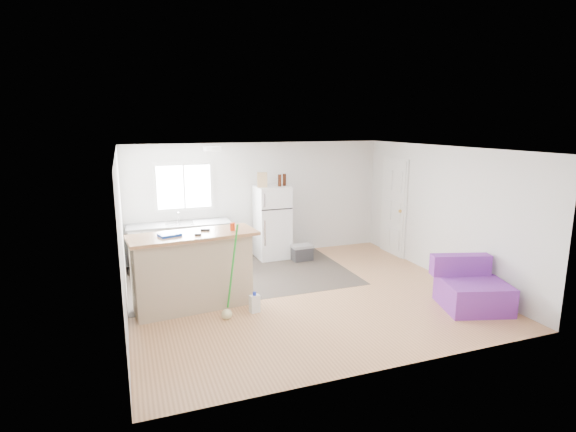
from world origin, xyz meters
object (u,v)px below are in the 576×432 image
(blue_tray, at_px, (170,235))
(bottle_left, at_px, (280,180))
(kitchen_cabinets, at_px, (180,245))
(cleaner_jug, at_px, (255,303))
(purple_seat, at_px, (471,290))
(bottle_right, at_px, (284,180))
(refrigerator, at_px, (272,222))
(mop, at_px, (228,303))
(peninsula, at_px, (192,270))
(cardboard_box, at_px, (262,180))
(red_cup, at_px, (233,227))
(cooler, at_px, (302,252))

(blue_tray, height_order, bottle_left, bottle_left)
(kitchen_cabinets, distance_m, cleaner_jug, 2.75)
(purple_seat, distance_m, cleaner_jug, 3.33)
(kitchen_cabinets, bearing_deg, blue_tray, -98.48)
(bottle_left, distance_m, bottle_right, 0.15)
(purple_seat, height_order, blue_tray, blue_tray)
(refrigerator, distance_m, purple_seat, 4.13)
(mop, xyz_separation_m, bottle_right, (1.83, 2.66, 1.41))
(refrigerator, distance_m, mop, 3.11)
(bottle_left, height_order, bottle_right, same)
(refrigerator, bearing_deg, peninsula, -134.67)
(purple_seat, bearing_deg, cardboard_box, 139.62)
(cardboard_box, distance_m, bottle_left, 0.37)
(cleaner_jug, xyz_separation_m, bottle_right, (1.41, 2.61, 1.50))
(mop, bearing_deg, peninsula, 108.15)
(red_cup, bearing_deg, blue_tray, -178.16)
(cardboard_box, bearing_deg, cooler, -26.87)
(kitchen_cabinets, distance_m, cardboard_box, 2.07)
(peninsula, xyz_separation_m, blue_tray, (-0.31, -0.04, 0.59))
(kitchen_cabinets, bearing_deg, peninsula, -90.26)
(peninsula, bearing_deg, mop, -59.87)
(kitchen_cabinets, bearing_deg, purple_seat, -40.60)
(peninsula, relative_size, cardboard_box, 6.55)
(cleaner_jug, bearing_deg, cooler, 41.49)
(cleaner_jug, bearing_deg, bottle_left, 51.59)
(purple_seat, bearing_deg, cooler, 132.88)
(kitchen_cabinets, relative_size, mop, 1.40)
(mop, height_order, red_cup, mop)
(cooler, relative_size, mop, 0.31)
(mop, distance_m, red_cup, 1.17)
(kitchen_cabinets, distance_m, mop, 2.70)
(cleaner_jug, bearing_deg, peninsula, 136.31)
(red_cup, height_order, blue_tray, red_cup)
(blue_tray, bearing_deg, bottle_right, 39.78)
(cooler, relative_size, cardboard_box, 1.46)
(kitchen_cabinets, relative_size, cardboard_box, 6.61)
(purple_seat, bearing_deg, red_cup, 173.16)
(bottle_left, bearing_deg, blue_tray, -139.78)
(peninsula, relative_size, purple_seat, 1.73)
(purple_seat, xyz_separation_m, blue_tray, (-4.33, 1.44, 0.91))
(cardboard_box, bearing_deg, purple_seat, -57.10)
(mop, relative_size, bottle_left, 5.66)
(mop, bearing_deg, blue_tray, 125.90)
(bottle_left, bearing_deg, refrigerator, 154.39)
(refrigerator, relative_size, bottle_right, 6.06)
(bottle_right, bearing_deg, purple_seat, -63.59)
(peninsula, distance_m, mop, 0.79)
(peninsula, bearing_deg, bottle_right, 37.03)
(purple_seat, bearing_deg, kitchen_cabinets, 154.46)
(peninsula, height_order, cardboard_box, cardboard_box)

